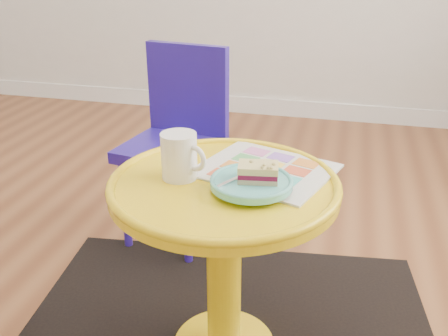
% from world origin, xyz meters
% --- Properties ---
extents(floor, '(4.00, 4.00, 0.00)m').
position_xyz_m(floor, '(0.00, 0.00, 0.00)').
color(floor, brown).
rests_on(floor, ground).
extents(room_walls, '(4.00, 4.00, 4.00)m').
position_xyz_m(room_walls, '(-0.99, 0.99, 0.06)').
color(room_walls, silver).
rests_on(room_walls, ground).
extents(side_table, '(0.60, 0.60, 0.57)m').
position_xyz_m(side_table, '(0.68, -0.34, 0.41)').
color(side_table, yellow).
rests_on(side_table, ground).
extents(chair, '(0.40, 0.40, 0.78)m').
position_xyz_m(chair, '(0.33, 0.30, 0.45)').
color(chair, '#281694').
rests_on(chair, ground).
extents(newspaper, '(0.42, 0.38, 0.01)m').
position_xyz_m(newspaper, '(0.77, -0.24, 0.57)').
color(newspaper, silver).
rests_on(newspaper, side_table).
extents(mug, '(0.13, 0.09, 0.12)m').
position_xyz_m(mug, '(0.57, -0.34, 0.64)').
color(mug, white).
rests_on(mug, side_table).
extents(plate, '(0.21, 0.21, 0.02)m').
position_xyz_m(plate, '(0.76, -0.37, 0.59)').
color(plate, '#5EC7BF').
rests_on(plate, newspaper).
extents(cake_slice, '(0.11, 0.08, 0.04)m').
position_xyz_m(cake_slice, '(0.78, -0.36, 0.62)').
color(cake_slice, '#D3BC8C').
rests_on(cake_slice, plate).
extents(fork, '(0.08, 0.13, 0.00)m').
position_xyz_m(fork, '(0.73, -0.37, 0.60)').
color(fork, silver).
rests_on(fork, plate).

